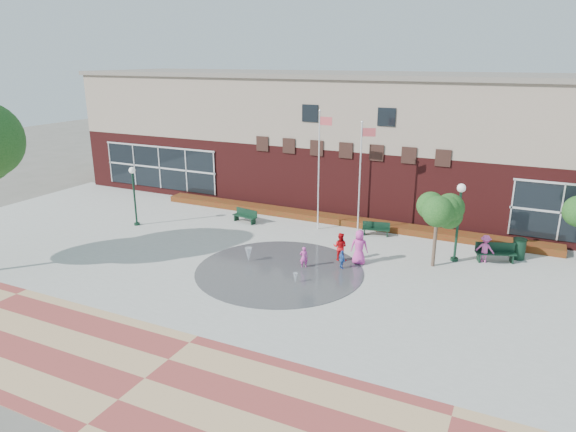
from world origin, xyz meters
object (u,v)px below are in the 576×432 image
at_px(trash_can, 519,249).
at_px(child_splash, 304,257).
at_px(flagpole_left, 319,165).
at_px(bench_left, 245,218).
at_px(flagpole_right, 361,174).

height_order(trash_can, child_splash, trash_can).
xyz_separation_m(flagpole_left, bench_left, (-4.80, -0.78, -3.80)).
xyz_separation_m(flagpole_left, child_splash, (1.66, -5.94, -3.52)).
distance_m(flagpole_left, child_splash, 7.10).
relative_size(flagpole_left, bench_left, 4.09).
bearing_deg(trash_can, flagpole_left, -179.84).
bearing_deg(child_splash, flagpole_left, -101.60).
bearing_deg(trash_can, flagpole_right, -178.26).
bearing_deg(child_splash, bench_left, -65.80).
height_order(bench_left, child_splash, child_splash).
distance_m(flagpole_right, trash_can, 9.33).
bearing_deg(flagpole_left, child_splash, -71.70).
height_order(flagpole_left, flagpole_right, flagpole_left).
bearing_deg(bench_left, flagpole_left, 20.28).
distance_m(flagpole_left, bench_left, 6.17).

